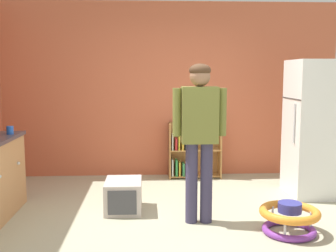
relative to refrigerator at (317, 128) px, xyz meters
name	(u,v)px	position (x,y,z in m)	size (l,w,h in m)	color
ground_plane	(184,229)	(-1.84, -1.13, -0.89)	(12.00, 12.00, 0.00)	#ADAB8E
back_wall	(171,90)	(-1.84, 1.20, 0.46)	(5.20, 0.06, 2.70)	#C96342
refrigerator	(317,128)	(0.00, 0.00, 0.00)	(0.73, 0.68, 1.78)	white
bookshelf	(191,153)	(-1.54, 1.02, -0.52)	(0.80, 0.28, 0.85)	#B27E41
standing_person	(199,127)	(-1.67, -0.94, 0.15)	(0.57, 0.23, 1.71)	#393551
baby_walker	(289,218)	(-0.80, -1.30, -0.73)	(0.60, 0.60, 0.32)	purple
pet_carrier	(123,195)	(-2.50, -0.51, -0.71)	(0.42, 0.55, 0.36)	beige
blue_cup	(10,130)	(-3.82, -0.38, 0.06)	(0.08, 0.08, 0.10)	blue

